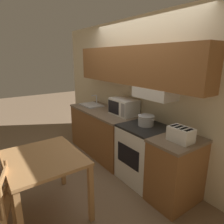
{
  "coord_description": "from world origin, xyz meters",
  "views": [
    {
      "loc": [
        2.58,
        -2.36,
        1.9
      ],
      "look_at": [
        0.05,
        -0.58,
        1.04
      ],
      "focal_mm": 32.0,
      "sensor_mm": 36.0,
      "label": 1
    }
  ],
  "objects_px": {
    "cooking_pot": "(146,120)",
    "dining_table": "(44,165)",
    "stove_range": "(144,153)",
    "toaster": "(181,134)",
    "microwave": "(124,107)",
    "sink_basin": "(91,105)"
  },
  "relations": [
    {
      "from": "stove_range",
      "to": "sink_basin",
      "type": "bearing_deg",
      "value": -179.75
    },
    {
      "from": "cooking_pot",
      "to": "toaster",
      "type": "height_order",
      "value": "toaster"
    },
    {
      "from": "cooking_pot",
      "to": "dining_table",
      "type": "bearing_deg",
      "value": -95.31
    },
    {
      "from": "microwave",
      "to": "sink_basin",
      "type": "xyz_separation_m",
      "value": [
        -0.95,
        -0.13,
        -0.13
      ]
    },
    {
      "from": "sink_basin",
      "to": "toaster",
      "type": "bearing_deg",
      "value": -0.75
    },
    {
      "from": "toaster",
      "to": "dining_table",
      "type": "relative_size",
      "value": 0.32
    },
    {
      "from": "microwave",
      "to": "dining_table",
      "type": "xyz_separation_m",
      "value": [
        0.52,
        -1.61,
        -0.38
      ]
    },
    {
      "from": "stove_range",
      "to": "microwave",
      "type": "bearing_deg",
      "value": 169.68
    },
    {
      "from": "sink_basin",
      "to": "dining_table",
      "type": "xyz_separation_m",
      "value": [
        1.47,
        -1.48,
        -0.25
      ]
    },
    {
      "from": "cooking_pot",
      "to": "stove_range",
      "type": "bearing_deg",
      "value": -57.3
    },
    {
      "from": "cooking_pot",
      "to": "dining_table",
      "type": "height_order",
      "value": "cooking_pot"
    },
    {
      "from": "microwave",
      "to": "toaster",
      "type": "distance_m",
      "value": 1.34
    },
    {
      "from": "microwave",
      "to": "sink_basin",
      "type": "distance_m",
      "value": 0.97
    },
    {
      "from": "microwave",
      "to": "dining_table",
      "type": "bearing_deg",
      "value": -72.16
    },
    {
      "from": "cooking_pot",
      "to": "sink_basin",
      "type": "relative_size",
      "value": 0.67
    },
    {
      "from": "microwave",
      "to": "sink_basin",
      "type": "height_order",
      "value": "microwave"
    },
    {
      "from": "cooking_pot",
      "to": "toaster",
      "type": "xyz_separation_m",
      "value": [
        0.68,
        -0.07,
        0.01
      ]
    },
    {
      "from": "sink_basin",
      "to": "dining_table",
      "type": "distance_m",
      "value": 2.09
    },
    {
      "from": "stove_range",
      "to": "cooking_pot",
      "type": "height_order",
      "value": "cooking_pot"
    },
    {
      "from": "toaster",
      "to": "sink_basin",
      "type": "distance_m",
      "value": 2.28
    },
    {
      "from": "stove_range",
      "to": "toaster",
      "type": "distance_m",
      "value": 0.85
    },
    {
      "from": "stove_range",
      "to": "toaster",
      "type": "xyz_separation_m",
      "value": [
        0.65,
        -0.04,
        0.54
      ]
    }
  ]
}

